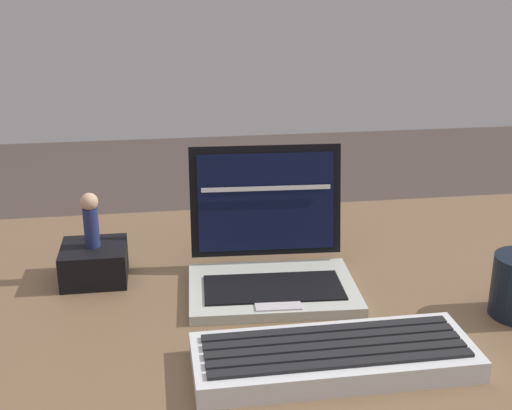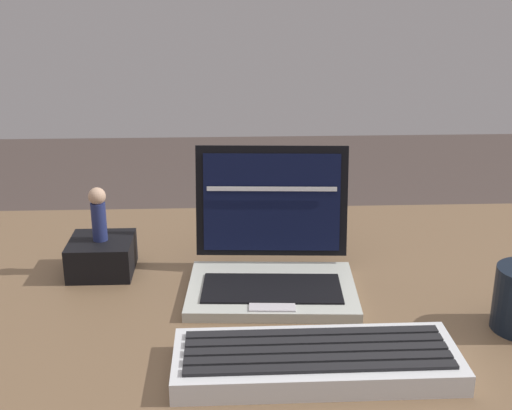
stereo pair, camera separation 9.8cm
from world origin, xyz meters
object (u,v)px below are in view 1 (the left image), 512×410
at_px(external_keyboard, 335,356).
at_px(figurine_stand, 94,263).
at_px(laptop_front, 270,260).
at_px(figurine, 91,218).

bearing_deg(external_keyboard, figurine_stand, 135.90).
xyz_separation_m(external_keyboard, figurine_stand, (-0.31, 0.30, 0.01)).
bearing_deg(laptop_front, figurine, 166.80).
distance_m(external_keyboard, figurine, 0.44).
height_order(figurine_stand, figurine, figurine).
distance_m(laptop_front, figurine, 0.28).
relative_size(external_keyboard, figurine, 3.97).
height_order(external_keyboard, figurine_stand, figurine_stand).
height_order(laptop_front, figurine, laptop_front).
bearing_deg(figurine, laptop_front, -13.20).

